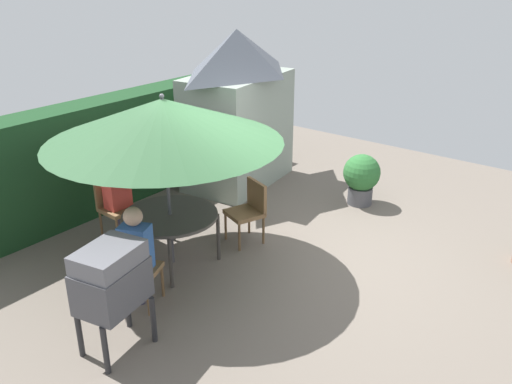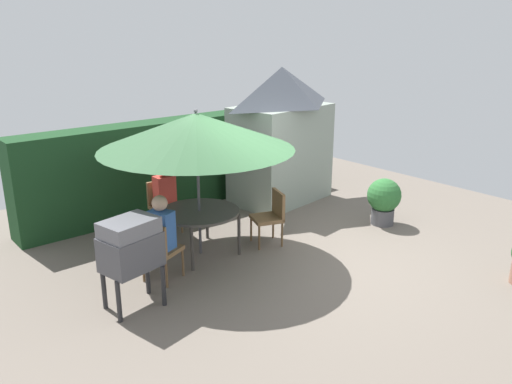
{
  "view_description": "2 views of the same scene",
  "coord_description": "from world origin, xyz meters",
  "px_view_note": "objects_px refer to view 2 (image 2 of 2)",
  "views": [
    {
      "loc": [
        -5.31,
        -3.55,
        3.76
      ],
      "look_at": [
        -0.25,
        0.39,
        1.01
      ],
      "focal_mm": 37.76,
      "sensor_mm": 36.0,
      "label": 1
    },
    {
      "loc": [
        -5.18,
        -5.11,
        3.43
      ],
      "look_at": [
        -0.27,
        0.73,
        1.0
      ],
      "focal_mm": 36.0,
      "sensor_mm": 36.0,
      "label": 2
    }
  ],
  "objects_px": {
    "garden_shed": "(281,134)",
    "chair_toward_hedge": "(271,214)",
    "chair_far_side": "(158,247)",
    "bbq_grill": "(131,246)",
    "potted_plant_by_grill": "(384,199)",
    "chair_near_shed": "(163,203)",
    "person_in_red": "(165,190)",
    "person_in_blue": "(161,228)",
    "patio_umbrella": "(196,131)",
    "patio_table": "(199,214)"
  },
  "relations": [
    {
      "from": "garden_shed",
      "to": "person_in_red",
      "type": "distance_m",
      "value": 2.83
    },
    {
      "from": "garden_shed",
      "to": "person_in_red",
      "type": "relative_size",
      "value": 2.17
    },
    {
      "from": "garden_shed",
      "to": "chair_far_side",
      "type": "relative_size",
      "value": 3.04
    },
    {
      "from": "patio_table",
      "to": "chair_toward_hedge",
      "type": "relative_size",
      "value": 1.4
    },
    {
      "from": "chair_near_shed",
      "to": "person_in_red",
      "type": "distance_m",
      "value": 0.28
    },
    {
      "from": "patio_umbrella",
      "to": "chair_near_shed",
      "type": "height_order",
      "value": "patio_umbrella"
    },
    {
      "from": "chair_far_side",
      "to": "person_in_blue",
      "type": "bearing_deg",
      "value": 23.47
    },
    {
      "from": "chair_near_shed",
      "to": "chair_far_side",
      "type": "bearing_deg",
      "value": -122.12
    },
    {
      "from": "garden_shed",
      "to": "person_in_red",
      "type": "xyz_separation_m",
      "value": [
        -2.76,
        -0.04,
        -0.61
      ]
    },
    {
      "from": "patio_umbrella",
      "to": "bbq_grill",
      "type": "height_order",
      "value": "patio_umbrella"
    },
    {
      "from": "chair_far_side",
      "to": "chair_toward_hedge",
      "type": "height_order",
      "value": "same"
    },
    {
      "from": "patio_umbrella",
      "to": "bbq_grill",
      "type": "xyz_separation_m",
      "value": [
        -1.59,
        -0.84,
        -1.13
      ]
    },
    {
      "from": "garden_shed",
      "to": "patio_umbrella",
      "type": "relative_size",
      "value": 0.92
    },
    {
      "from": "patio_umbrella",
      "to": "person_in_red",
      "type": "relative_size",
      "value": 2.35
    },
    {
      "from": "potted_plant_by_grill",
      "to": "chair_near_shed",
      "type": "bearing_deg",
      "value": 144.58
    },
    {
      "from": "patio_table",
      "to": "person_in_red",
      "type": "distance_m",
      "value": 1.15
    },
    {
      "from": "bbq_grill",
      "to": "chair_near_shed",
      "type": "xyz_separation_m",
      "value": [
        1.65,
        2.06,
        -0.33
      ]
    },
    {
      "from": "bbq_grill",
      "to": "potted_plant_by_grill",
      "type": "height_order",
      "value": "bbq_grill"
    },
    {
      "from": "bbq_grill",
      "to": "chair_toward_hedge",
      "type": "distance_m",
      "value": 2.78
    },
    {
      "from": "patio_table",
      "to": "potted_plant_by_grill",
      "type": "distance_m",
      "value": 3.47
    },
    {
      "from": "garden_shed",
      "to": "patio_table",
      "type": "relative_size",
      "value": 2.17
    },
    {
      "from": "chair_far_side",
      "to": "person_in_red",
      "type": "relative_size",
      "value": 0.71
    },
    {
      "from": "potted_plant_by_grill",
      "to": "person_in_red",
      "type": "distance_m",
      "value": 3.94
    },
    {
      "from": "patio_table",
      "to": "person_in_blue",
      "type": "xyz_separation_m",
      "value": [
        -0.9,
        -0.39,
        0.12
      ]
    },
    {
      "from": "bbq_grill",
      "to": "potted_plant_by_grill",
      "type": "bearing_deg",
      "value": -2.81
    },
    {
      "from": "garden_shed",
      "to": "bbq_grill",
      "type": "relative_size",
      "value": 2.28
    },
    {
      "from": "patio_table",
      "to": "chair_far_side",
      "type": "relative_size",
      "value": 1.4
    },
    {
      "from": "patio_table",
      "to": "bbq_grill",
      "type": "height_order",
      "value": "bbq_grill"
    },
    {
      "from": "chair_far_side",
      "to": "chair_toward_hedge",
      "type": "relative_size",
      "value": 1.0
    },
    {
      "from": "chair_near_shed",
      "to": "chair_toward_hedge",
      "type": "bearing_deg",
      "value": -56.78
    },
    {
      "from": "patio_umbrella",
      "to": "potted_plant_by_grill",
      "type": "xyz_separation_m",
      "value": [
        3.3,
        -1.08,
        -1.5
      ]
    },
    {
      "from": "patio_table",
      "to": "bbq_grill",
      "type": "distance_m",
      "value": 1.81
    },
    {
      "from": "garden_shed",
      "to": "chair_toward_hedge",
      "type": "distance_m",
      "value": 2.48
    },
    {
      "from": "patio_umbrella",
      "to": "bbq_grill",
      "type": "relative_size",
      "value": 2.47
    },
    {
      "from": "chair_far_side",
      "to": "chair_toward_hedge",
      "type": "xyz_separation_m",
      "value": [
        2.12,
        0.0,
        0.0
      ]
    },
    {
      "from": "chair_toward_hedge",
      "to": "person_in_blue",
      "type": "distance_m",
      "value": 2.06
    },
    {
      "from": "patio_umbrella",
      "to": "chair_near_shed",
      "type": "relative_size",
      "value": 3.29
    },
    {
      "from": "chair_near_shed",
      "to": "potted_plant_by_grill",
      "type": "distance_m",
      "value": 3.98
    },
    {
      "from": "patio_umbrella",
      "to": "person_in_red",
      "type": "bearing_deg",
      "value": 87.37
    },
    {
      "from": "garden_shed",
      "to": "patio_table",
      "type": "height_order",
      "value": "garden_shed"
    },
    {
      "from": "chair_far_side",
      "to": "person_in_blue",
      "type": "relative_size",
      "value": 0.71
    },
    {
      "from": "chair_near_shed",
      "to": "person_in_blue",
      "type": "relative_size",
      "value": 0.71
    },
    {
      "from": "person_in_red",
      "to": "person_in_blue",
      "type": "bearing_deg",
      "value": -121.92
    },
    {
      "from": "chair_toward_hedge",
      "to": "person_in_blue",
      "type": "relative_size",
      "value": 0.71
    },
    {
      "from": "chair_toward_hedge",
      "to": "bbq_grill",
      "type": "bearing_deg",
      "value": -171.35
    },
    {
      "from": "chair_far_side",
      "to": "potted_plant_by_grill",
      "type": "distance_m",
      "value": 4.33
    },
    {
      "from": "chair_near_shed",
      "to": "bbq_grill",
      "type": "bearing_deg",
      "value": -128.58
    },
    {
      "from": "person_in_red",
      "to": "person_in_blue",
      "type": "relative_size",
      "value": 1.0
    },
    {
      "from": "potted_plant_by_grill",
      "to": "chair_toward_hedge",
      "type": "bearing_deg",
      "value": 163.13
    },
    {
      "from": "person_in_blue",
      "to": "chair_near_shed",
      "type": "bearing_deg",
      "value": 59.35
    }
  ]
}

